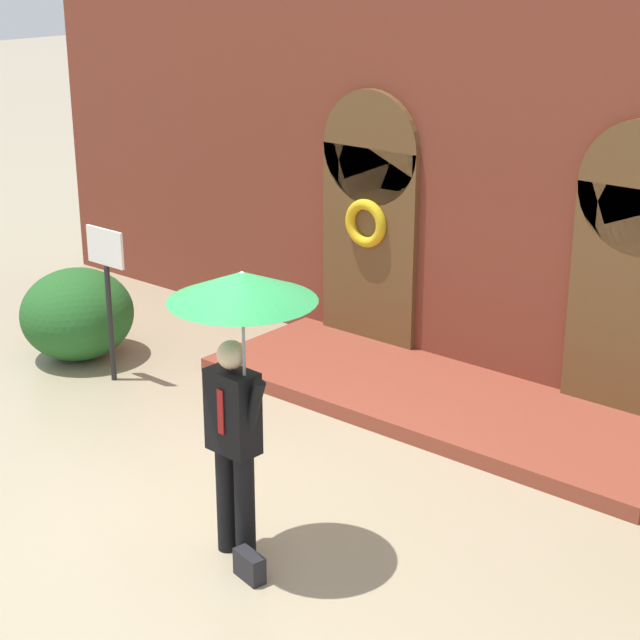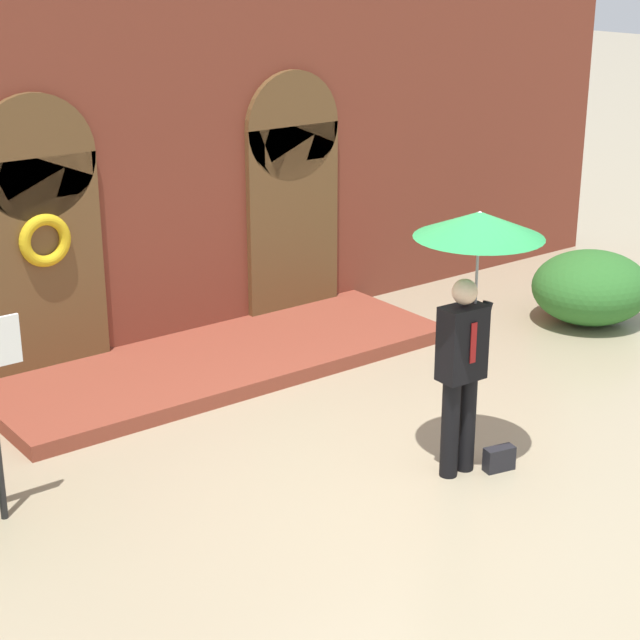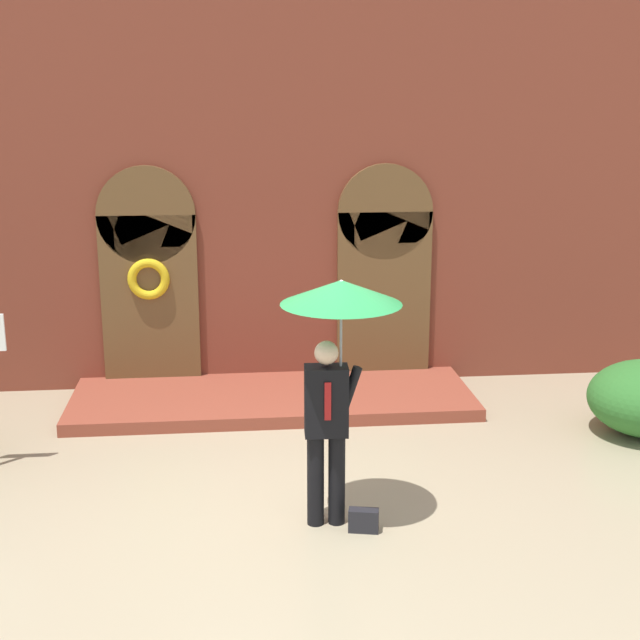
# 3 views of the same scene
# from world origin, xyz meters

# --- Properties ---
(ground_plane) EXTENTS (80.00, 80.00, 0.00)m
(ground_plane) POSITION_xyz_m (0.00, 0.00, 0.00)
(ground_plane) COLOR tan
(building_facade) EXTENTS (14.00, 2.30, 5.60)m
(building_facade) POSITION_xyz_m (-0.00, 4.15, 2.68)
(building_facade) COLOR brown
(building_facade) RESTS_ON ground
(person_with_umbrella) EXTENTS (1.10, 1.10, 2.36)m
(person_with_umbrella) POSITION_xyz_m (0.44, -0.29, 1.91)
(person_with_umbrella) COLOR black
(person_with_umbrella) RESTS_ON ground
(handbag) EXTENTS (0.30, 0.18, 0.22)m
(handbag) POSITION_xyz_m (0.67, -0.49, 0.11)
(handbag) COLOR black
(handbag) RESTS_ON ground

